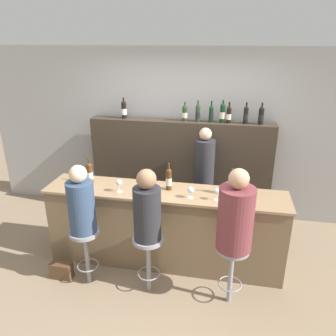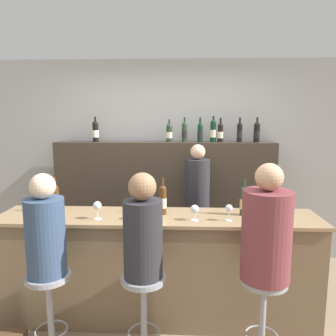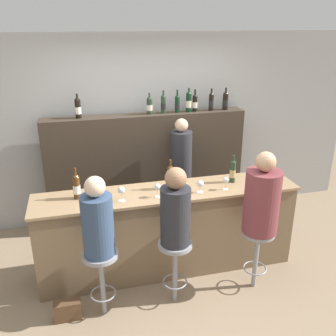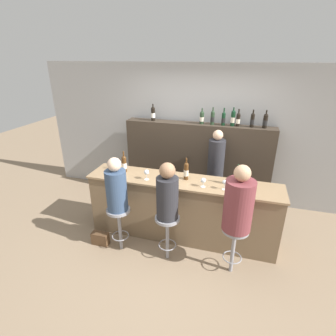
# 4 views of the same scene
# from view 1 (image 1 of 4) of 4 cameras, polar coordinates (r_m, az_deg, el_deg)

# --- Properties ---
(ground_plane) EXTENTS (16.00, 16.00, 0.00)m
(ground_plane) POSITION_cam_1_polar(r_m,az_deg,el_deg) (4.22, -1.31, -17.87)
(ground_plane) COLOR #8C755B
(wall_back) EXTENTS (6.40, 0.05, 2.60)m
(wall_back) POSITION_cam_1_polar(r_m,az_deg,el_deg) (5.12, 2.60, 5.86)
(wall_back) COLOR #9E9E9E
(wall_back) RESTS_ON ground_plane
(bar_counter) EXTENTS (2.91, 0.57, 0.99)m
(bar_counter) POSITION_cam_1_polar(r_m,az_deg,el_deg) (4.14, -0.58, -10.24)
(bar_counter) COLOR brown
(bar_counter) RESTS_ON ground_plane
(back_bar_cabinet) EXTENTS (2.72, 0.28, 1.57)m
(back_bar_cabinet) POSITION_cam_1_polar(r_m,az_deg,el_deg) (5.07, 2.12, -0.43)
(back_bar_cabinet) COLOR #382D23
(back_bar_cabinet) RESTS_ON ground_plane
(wine_bottle_counter_0) EXTENTS (0.07, 0.07, 0.34)m
(wine_bottle_counter_0) POSITION_cam_1_polar(r_m,az_deg,el_deg) (4.18, -13.47, -0.83)
(wine_bottle_counter_0) COLOR #4C2D14
(wine_bottle_counter_0) RESTS_ON bar_counter
(wine_bottle_counter_1) EXTENTS (0.07, 0.07, 0.34)m
(wine_bottle_counter_1) POSITION_cam_1_polar(r_m,az_deg,el_deg) (3.89, 0.13, -1.91)
(wine_bottle_counter_1) COLOR #4C2D14
(wine_bottle_counter_1) RESTS_ON bar_counter
(wine_bottle_counter_2) EXTENTS (0.07, 0.07, 0.32)m
(wine_bottle_counter_2) POSITION_cam_1_polar(r_m,az_deg,el_deg) (3.83, 11.00, -2.73)
(wine_bottle_counter_2) COLOR #233823
(wine_bottle_counter_2) RESTS_ON bar_counter
(wine_bottle_backbar_0) EXTENTS (0.08, 0.08, 0.31)m
(wine_bottle_backbar_0) POSITION_cam_1_polar(r_m,az_deg,el_deg) (5.01, -7.68, 10.07)
(wine_bottle_backbar_0) COLOR black
(wine_bottle_backbar_0) RESTS_ON back_bar_cabinet
(wine_bottle_backbar_1) EXTENTS (0.08, 0.08, 0.28)m
(wine_bottle_backbar_1) POSITION_cam_1_polar(r_m,az_deg,el_deg) (4.80, 2.95, 9.55)
(wine_bottle_backbar_1) COLOR #233823
(wine_bottle_backbar_1) RESTS_ON back_bar_cabinet
(wine_bottle_backbar_2) EXTENTS (0.07, 0.07, 0.30)m
(wine_bottle_backbar_2) POSITION_cam_1_polar(r_m,az_deg,el_deg) (4.78, 5.22, 9.55)
(wine_bottle_backbar_2) COLOR #233823
(wine_bottle_backbar_2) RESTS_ON back_bar_cabinet
(wine_bottle_backbar_3) EXTENTS (0.07, 0.07, 0.30)m
(wine_bottle_backbar_3) POSITION_cam_1_polar(r_m,az_deg,el_deg) (4.76, 7.53, 9.35)
(wine_bottle_backbar_3) COLOR black
(wine_bottle_backbar_3) RESTS_ON back_bar_cabinet
(wine_bottle_backbar_4) EXTENTS (0.08, 0.08, 0.32)m
(wine_bottle_backbar_4) POSITION_cam_1_polar(r_m,az_deg,el_deg) (4.75, 9.49, 9.44)
(wine_bottle_backbar_4) COLOR black
(wine_bottle_backbar_4) RESTS_ON back_bar_cabinet
(wine_bottle_backbar_5) EXTENTS (0.07, 0.07, 0.30)m
(wine_bottle_backbar_5) POSITION_cam_1_polar(r_m,az_deg,el_deg) (4.76, 10.55, 9.15)
(wine_bottle_backbar_5) COLOR black
(wine_bottle_backbar_5) RESTS_ON back_bar_cabinet
(wine_bottle_backbar_6) EXTENTS (0.07, 0.07, 0.30)m
(wine_bottle_backbar_6) POSITION_cam_1_polar(r_m,az_deg,el_deg) (4.76, 13.40, 9.00)
(wine_bottle_backbar_6) COLOR black
(wine_bottle_backbar_6) RESTS_ON back_bar_cabinet
(wine_bottle_backbar_7) EXTENTS (0.08, 0.08, 0.30)m
(wine_bottle_backbar_7) POSITION_cam_1_polar(r_m,az_deg,el_deg) (4.77, 15.92, 8.80)
(wine_bottle_backbar_7) COLOR black
(wine_bottle_backbar_7) RESTS_ON back_bar_cabinet
(wine_glass_0) EXTENTS (0.08, 0.08, 0.16)m
(wine_glass_0) POSITION_cam_1_polar(r_m,az_deg,el_deg) (3.88, -8.52, -2.59)
(wine_glass_0) COLOR silver
(wine_glass_0) RESTS_ON bar_counter
(wine_glass_1) EXTENTS (0.07, 0.07, 0.15)m
(wine_glass_1) POSITION_cam_1_polar(r_m,az_deg,el_deg) (3.78, -3.09, -3.10)
(wine_glass_1) COLOR silver
(wine_glass_1) RESTS_ON bar_counter
(wine_glass_2) EXTENTS (0.07, 0.07, 0.14)m
(wine_glass_2) POSITION_cam_1_polar(r_m,az_deg,el_deg) (3.71, 3.98, -3.91)
(wine_glass_2) COLOR silver
(wine_glass_2) RESTS_ON bar_counter
(wine_glass_3) EXTENTS (0.06, 0.06, 0.15)m
(wine_glass_3) POSITION_cam_1_polar(r_m,az_deg,el_deg) (3.68, 8.51, -4.09)
(wine_glass_3) COLOR silver
(wine_glass_3) RESTS_ON bar_counter
(bar_stool_left) EXTENTS (0.34, 0.34, 0.70)m
(bar_stool_left) POSITION_cam_1_polar(r_m,az_deg,el_deg) (3.90, -14.18, -12.55)
(bar_stool_left) COLOR gray
(bar_stool_left) RESTS_ON ground_plane
(guest_seated_left) EXTENTS (0.29, 0.29, 0.78)m
(guest_seated_left) POSITION_cam_1_polar(r_m,az_deg,el_deg) (3.65, -14.89, -5.99)
(guest_seated_left) COLOR #334766
(guest_seated_left) RESTS_ON bar_stool_left
(bar_stool_middle) EXTENTS (0.34, 0.34, 0.70)m
(bar_stool_middle) POSITION_cam_1_polar(r_m,az_deg,el_deg) (3.68, -3.47, -14.14)
(bar_stool_middle) COLOR gray
(bar_stool_middle) RESTS_ON ground_plane
(guest_seated_middle) EXTENTS (0.29, 0.29, 0.79)m
(guest_seated_middle) POSITION_cam_1_polar(r_m,az_deg,el_deg) (3.41, -3.66, -7.12)
(guest_seated_middle) COLOR #28282D
(guest_seated_middle) RESTS_ON bar_stool_middle
(bar_stool_right) EXTENTS (0.34, 0.34, 0.70)m
(bar_stool_right) POSITION_cam_1_polar(r_m,az_deg,el_deg) (3.60, 11.07, -15.50)
(bar_stool_right) COLOR gray
(bar_stool_right) RESTS_ON ground_plane
(guest_seated_right) EXTENTS (0.36, 0.36, 0.86)m
(guest_seated_right) POSITION_cam_1_polar(r_m,az_deg,el_deg) (3.31, 11.72, -8.13)
(guest_seated_right) COLOR brown
(guest_seated_right) RESTS_ON bar_stool_right
(bartender) EXTENTS (0.28, 0.28, 1.57)m
(bartender) POSITION_cam_1_polar(r_m,az_deg,el_deg) (4.73, 6.17, -2.91)
(bartender) COLOR #28282D
(bartender) RESTS_ON ground_plane
(handbag) EXTENTS (0.26, 0.12, 0.20)m
(handbag) POSITION_cam_1_polar(r_m,az_deg,el_deg) (4.30, -18.07, -16.61)
(handbag) COLOR #513823
(handbag) RESTS_ON ground_plane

